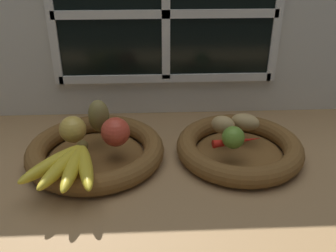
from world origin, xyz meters
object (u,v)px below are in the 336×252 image
(potato_back, at_px, (245,122))
(lime_near, at_px, (233,137))
(fruit_bowl_right, at_px, (239,148))
(apple_golden_left, at_px, (73,129))
(pear_brown, at_px, (99,116))
(banana_bunch_front, at_px, (69,165))
(apple_red_right, at_px, (116,132))
(fruit_bowl_left, at_px, (96,151))
(potato_oblong, at_px, (223,125))
(chili_pepper, at_px, (238,141))

(potato_back, distance_m, lime_near, 0.10)
(fruit_bowl_right, height_order, apple_golden_left, apple_golden_left)
(pear_brown, distance_m, banana_bunch_front, 0.19)
(apple_red_right, xyz_separation_m, potato_back, (0.33, 0.07, -0.01))
(fruit_bowl_left, height_order, fruit_bowl_right, same)
(fruit_bowl_right, bearing_deg, lime_near, -123.69)
(potato_back, bearing_deg, banana_bunch_front, -157.82)
(banana_bunch_front, height_order, potato_oblong, potato_oblong)
(potato_oblong, bearing_deg, chili_pepper, -66.54)
(apple_red_right, bearing_deg, potato_back, 11.13)
(pear_brown, bearing_deg, fruit_bowl_left, -97.10)
(potato_oblong, height_order, chili_pepper, potato_oblong)
(lime_near, bearing_deg, pear_brown, 163.29)
(lime_near, relative_size, chili_pepper, 0.43)
(potato_back, bearing_deg, fruit_bowl_left, -172.86)
(apple_golden_left, relative_size, banana_bunch_front, 0.34)
(apple_red_right, relative_size, pear_brown, 0.81)
(fruit_bowl_right, xyz_separation_m, apple_golden_left, (-0.42, 0.01, 0.06))
(apple_golden_left, distance_m, potato_oblong, 0.38)
(pear_brown, bearing_deg, apple_golden_left, -139.11)
(potato_back, bearing_deg, apple_golden_left, -174.42)
(apple_golden_left, height_order, banana_bunch_front, apple_golden_left)
(apple_golden_left, xyz_separation_m, banana_bunch_front, (0.01, -0.13, -0.02))
(lime_near, bearing_deg, potato_back, 61.02)
(pear_brown, distance_m, lime_near, 0.34)
(apple_golden_left, distance_m, banana_bunch_front, 0.13)
(apple_golden_left, xyz_separation_m, pear_brown, (0.06, 0.05, 0.01))
(apple_red_right, distance_m, potato_oblong, 0.27)
(fruit_bowl_left, height_order, potato_back, potato_back)
(apple_red_right, bearing_deg, apple_golden_left, 168.11)
(apple_red_right, bearing_deg, pear_brown, 123.28)
(fruit_bowl_left, bearing_deg, pear_brown, 82.90)
(apple_red_right, bearing_deg, potato_oblong, 10.00)
(fruit_bowl_left, height_order, apple_golden_left, apple_golden_left)
(apple_golden_left, bearing_deg, chili_pepper, -5.07)
(potato_back, xyz_separation_m, lime_near, (-0.05, -0.09, 0.01))
(apple_red_right, xyz_separation_m, lime_near, (0.28, -0.03, -0.01))
(apple_golden_left, relative_size, potato_oblong, 1.06)
(banana_bunch_front, xyz_separation_m, potato_oblong, (0.36, 0.16, 0.01))
(potato_oblong, distance_m, lime_near, 0.07)
(fruit_bowl_left, relative_size, pear_brown, 3.94)
(fruit_bowl_right, distance_m, banana_bunch_front, 0.43)
(banana_bunch_front, bearing_deg, lime_near, 12.40)
(banana_bunch_front, distance_m, chili_pepper, 0.40)
(banana_bunch_front, height_order, lime_near, lime_near)
(lime_near, bearing_deg, banana_bunch_front, -167.60)
(fruit_bowl_left, relative_size, fruit_bowl_right, 1.07)
(apple_red_right, distance_m, pear_brown, 0.09)
(apple_red_right, height_order, apple_golden_left, apple_red_right)
(fruit_bowl_right, height_order, potato_back, potato_back)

